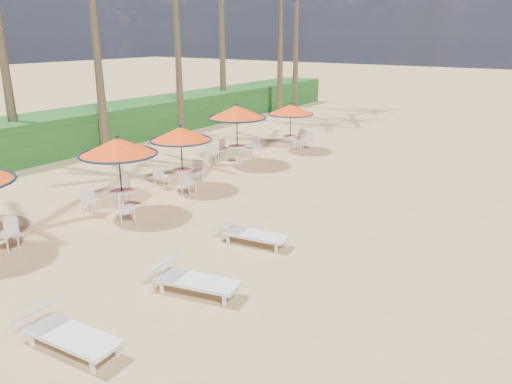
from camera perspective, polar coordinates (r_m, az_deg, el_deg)
ground at (r=10.77m, az=-13.61°, el=-12.78°), size 160.00×160.00×0.00m
scrub_hedge at (r=27.12m, az=-16.00°, el=7.57°), size 3.00×40.00×1.80m
station_1 at (r=15.68m, az=-15.60°, el=3.96°), size 2.39×2.39×2.49m
station_2 at (r=17.92m, az=-8.57°, el=5.69°), size 2.22×2.22×2.32m
station_3 at (r=21.28m, az=-2.33°, el=8.32°), size 2.49×2.60×2.59m
station_4 at (r=23.93m, az=4.18°, el=8.76°), size 2.17×2.18×2.27m
lounger_near at (r=9.78m, az=-21.20°, el=-14.46°), size 2.21×0.85×0.77m
lounger_mid at (r=10.99m, az=-7.72°, el=-9.65°), size 2.20×1.12×0.76m
lounger_far at (r=13.29m, az=-0.84°, el=-4.58°), size 2.06×0.91×0.71m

